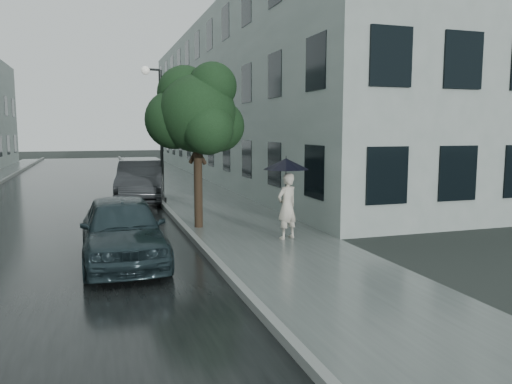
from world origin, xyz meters
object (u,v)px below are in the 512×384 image
object	(u,v)px
lamp_post	(157,126)
street_tree	(197,113)
pedestrian	(287,206)
car_far	(141,181)
car_near	(122,229)

from	to	relation	value
lamp_post	street_tree	bearing A→B (deg)	-94.71
street_tree	lamp_post	bearing A→B (deg)	95.41
pedestrian	car_far	xyz separation A→B (m)	(-2.94, 8.04, -0.06)
pedestrian	lamp_post	size ratio (longest dim) A/B	0.33
car_far	street_tree	bearing A→B (deg)	-71.44
car_far	lamp_post	bearing A→B (deg)	-37.52
street_tree	lamp_post	distance (m)	5.17
pedestrian	car_near	distance (m)	4.24
pedestrian	car_near	world-z (taller)	pedestrian
street_tree	car_near	size ratio (longest dim) A/B	1.12
car_near	street_tree	bearing A→B (deg)	54.82
lamp_post	car_near	size ratio (longest dim) A/B	1.23
pedestrian	car_far	distance (m)	8.56
car_near	car_far	world-z (taller)	car_far
lamp_post	car_near	world-z (taller)	lamp_post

